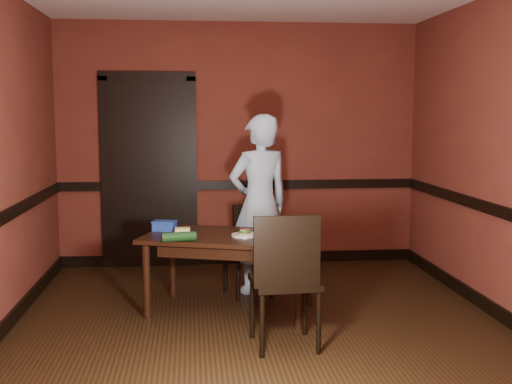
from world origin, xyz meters
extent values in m
cube|color=black|center=(0.00, 0.00, 0.00)|extent=(4.00, 4.50, 0.01)
cube|color=maroon|center=(0.00, 2.25, 1.35)|extent=(4.00, 0.02, 2.70)
cube|color=maroon|center=(0.00, -2.25, 1.35)|extent=(4.00, 0.02, 2.70)
cube|color=maroon|center=(2.00, 0.00, 1.35)|extent=(0.02, 4.50, 2.70)
cube|color=black|center=(0.00, 2.23, 0.90)|extent=(4.00, 0.03, 0.10)
cube|color=black|center=(1.99, 0.00, 0.90)|extent=(0.03, 4.50, 0.10)
cube|color=black|center=(0.00, 2.23, 0.06)|extent=(4.00, 0.03, 0.12)
cube|color=black|center=(-1.99, 0.00, 0.06)|extent=(0.03, 4.50, 0.12)
cube|color=black|center=(1.99, 0.00, 0.06)|extent=(0.03, 4.50, 0.12)
cube|color=black|center=(-1.00, 2.21, 1.02)|extent=(0.85, 0.04, 2.05)
cube|color=black|center=(-1.48, 2.23, 1.02)|extent=(0.10, 0.06, 2.15)
cube|color=black|center=(-0.52, 2.23, 1.02)|extent=(0.10, 0.06, 2.15)
cube|color=black|center=(-1.00, 2.23, 2.10)|extent=(1.05, 0.06, 0.10)
cube|color=black|center=(-0.21, 0.45, 0.34)|extent=(1.61, 1.21, 0.67)
imported|color=#ADD1E6|center=(0.10, 1.06, 0.85)|extent=(0.72, 0.60, 1.69)
cylinder|color=white|center=(-0.09, 0.39, 0.68)|extent=(0.23, 0.23, 0.01)
cube|color=#A78751|center=(-0.09, 0.39, 0.69)|extent=(0.11, 0.10, 0.02)
ellipsoid|color=green|center=(-0.09, 0.39, 0.71)|extent=(0.10, 0.09, 0.02)
cylinder|color=red|center=(-0.11, 0.40, 0.73)|extent=(0.04, 0.04, 0.01)
cylinder|color=red|center=(-0.06, 0.38, 0.73)|extent=(0.04, 0.04, 0.01)
cylinder|color=#9AC476|center=(-0.12, 0.36, 0.73)|extent=(0.03, 0.03, 0.01)
cylinder|color=#9AC476|center=(-0.07, 0.41, 0.73)|extent=(0.03, 0.03, 0.01)
cylinder|color=#9AC476|center=(-0.09, 0.39, 0.73)|extent=(0.03, 0.03, 0.01)
cylinder|color=#48833D|center=(0.07, 0.35, 0.71)|extent=(0.06, 0.06, 0.07)
cylinder|color=beige|center=(0.07, 0.35, 0.75)|extent=(0.07, 0.07, 0.01)
cylinder|color=white|center=(-0.62, 0.54, 0.68)|extent=(0.17, 0.17, 0.01)
cube|color=#E9E17B|center=(-0.62, 0.54, 0.70)|extent=(0.13, 0.08, 0.04)
cube|color=#234AB5|center=(-0.78, 0.71, 0.71)|extent=(0.22, 0.17, 0.07)
cube|color=#234AB5|center=(-0.78, 0.71, 0.75)|extent=(0.23, 0.18, 0.01)
cylinder|color=#133A14|center=(-0.64, 0.21, 0.71)|extent=(0.28, 0.12, 0.08)
camera|label=1|loc=(-0.53, -4.91, 1.70)|focal=45.00mm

